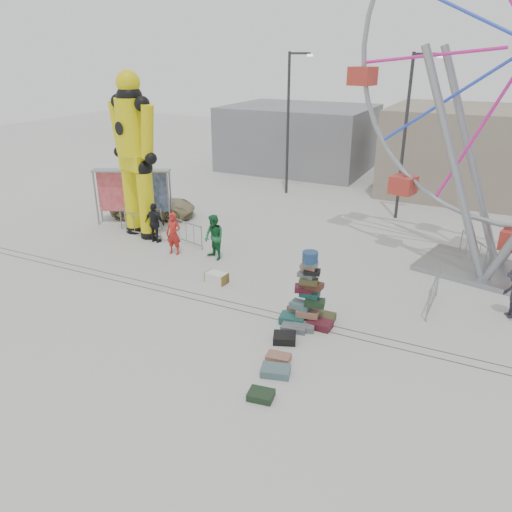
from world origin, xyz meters
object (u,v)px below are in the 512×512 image
at_px(pedestrian_black, 155,223).
at_px(barricade_dummy_b, 142,226).
at_px(barricade_dummy_c, 186,233).
at_px(pedestrian_red, 174,234).
at_px(crash_test_dummy, 134,150).
at_px(lamp_post_right, 407,130).
at_px(suitcase_tower, 308,303).
at_px(barricade_wheel_back, 473,251).
at_px(lamp_post_left, 290,117).
at_px(barricade_wheel_front, 433,294).
at_px(barricade_dummy_a, 141,219).
at_px(banner_scaffold, 132,183).
at_px(pedestrian_green, 214,237).
at_px(parked_suv, 153,206).
at_px(steamer_trunk, 217,278).

bearing_deg(pedestrian_black, barricade_dummy_b, -13.39).
bearing_deg(barricade_dummy_c, pedestrian_red, -68.09).
bearing_deg(crash_test_dummy, lamp_post_right, 53.31).
distance_m(suitcase_tower, barricade_wheel_back, 8.56).
bearing_deg(suitcase_tower, barricade_dummy_c, 145.62).
bearing_deg(lamp_post_left, pedestrian_black, -101.51).
distance_m(crash_test_dummy, barricade_wheel_front, 13.85).
xyz_separation_m(barricade_dummy_b, barricade_wheel_front, (13.10, -1.32, 0.00)).
height_order(barricade_dummy_a, barricade_wheel_back, same).
relative_size(suitcase_tower, banner_scaffold, 0.66).
bearing_deg(pedestrian_green, barricade_dummy_a, -172.48).
bearing_deg(suitcase_tower, crash_test_dummy, 151.70).
xyz_separation_m(barricade_dummy_a, barricade_wheel_front, (13.82, -2.12, 0.00)).
height_order(banner_scaffold, barricade_dummy_b, banner_scaffold).
height_order(barricade_dummy_c, pedestrian_red, pedestrian_red).
relative_size(lamp_post_right, barricade_wheel_front, 4.00).
bearing_deg(banner_scaffold, parked_suv, 59.15).
relative_size(barricade_dummy_a, barricade_dummy_b, 1.00).
distance_m(lamp_post_left, barricade_dummy_c, 10.80).
relative_size(lamp_post_right, barricade_wheel_back, 4.00).
distance_m(suitcase_tower, pedestrian_green, 6.24).
xyz_separation_m(crash_test_dummy, barricade_dummy_a, (-0.49, 0.60, -3.43)).
xyz_separation_m(barricade_dummy_c, barricade_wheel_back, (11.60, 3.30, 0.00)).
height_order(barricade_dummy_c, barricade_wheel_back, same).
xyz_separation_m(lamp_post_left, barricade_dummy_c, (-0.68, -10.03, -3.93)).
relative_size(lamp_post_left, crash_test_dummy, 1.06).
bearing_deg(lamp_post_right, barricade_wheel_back, -50.37).
bearing_deg(barricade_dummy_a, lamp_post_right, 13.05).
distance_m(steamer_trunk, barricade_wheel_back, 10.41).
bearing_deg(parked_suv, barricade_dummy_a, 179.75).
xyz_separation_m(lamp_post_left, suitcase_tower, (6.61, -14.12, -3.80)).
height_order(lamp_post_right, steamer_trunk, lamp_post_right).
bearing_deg(lamp_post_right, barricade_dummy_c, -133.72).
bearing_deg(barricade_dummy_c, lamp_post_right, 61.16).
xyz_separation_m(suitcase_tower, parked_suv, (-11.07, 6.73, -0.09)).
height_order(barricade_dummy_b, pedestrian_black, pedestrian_black).
bearing_deg(crash_test_dummy, barricade_dummy_c, 12.48).
relative_size(lamp_post_right, pedestrian_black, 4.41).
height_order(barricade_wheel_front, barricade_wheel_back, same).
distance_m(barricade_wheel_front, barricade_wheel_back, 4.76).
xyz_separation_m(banner_scaffold, steamer_trunk, (7.12, -4.16, -1.86)).
relative_size(barricade_wheel_front, pedestrian_black, 1.10).
relative_size(suitcase_tower, steamer_trunk, 3.00).
bearing_deg(crash_test_dummy, pedestrian_red, -9.27).
distance_m(crash_test_dummy, barricade_dummy_c, 4.32).
bearing_deg(pedestrian_black, steamer_trunk, 155.33).
distance_m(barricade_dummy_b, barricade_dummy_c, 2.38).
xyz_separation_m(lamp_post_right, pedestrian_black, (-9.11, -8.37, -3.57)).
xyz_separation_m(pedestrian_green, pedestrian_black, (-3.38, 0.52, -0.04)).
xyz_separation_m(suitcase_tower, pedestrian_black, (-8.72, 3.75, 0.22)).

